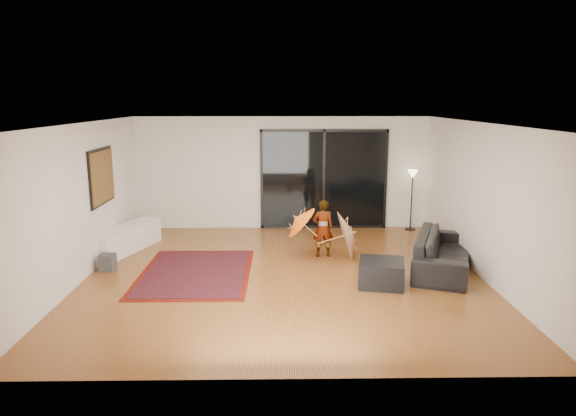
{
  "coord_description": "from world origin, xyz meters",
  "views": [
    {
      "loc": [
        -0.07,
        -8.77,
        3.1
      ],
      "look_at": [
        0.09,
        0.63,
        1.1
      ],
      "focal_mm": 32.0,
      "sensor_mm": 36.0,
      "label": 1
    }
  ],
  "objects_px": {
    "media_console": "(127,239)",
    "child": "(323,228)",
    "sofa": "(443,252)",
    "ottoman": "(381,273)"
  },
  "relations": [
    {
      "from": "media_console",
      "to": "ottoman",
      "type": "relative_size",
      "value": 2.52
    },
    {
      "from": "ottoman",
      "to": "sofa",
      "type": "bearing_deg",
      "value": 31.12
    },
    {
      "from": "sofa",
      "to": "ottoman",
      "type": "xyz_separation_m",
      "value": [
        -1.29,
        -0.78,
        -0.13
      ]
    },
    {
      "from": "sofa",
      "to": "child",
      "type": "distance_m",
      "value": 2.33
    },
    {
      "from": "sofa",
      "to": "child",
      "type": "xyz_separation_m",
      "value": [
        -2.16,
        0.86,
        0.24
      ]
    },
    {
      "from": "sofa",
      "to": "media_console",
      "type": "bearing_deg",
      "value": 99.02
    },
    {
      "from": "sofa",
      "to": "child",
      "type": "height_order",
      "value": "child"
    },
    {
      "from": "media_console",
      "to": "child",
      "type": "distance_m",
      "value": 4.08
    },
    {
      "from": "sofa",
      "to": "child",
      "type": "bearing_deg",
      "value": 89.13
    },
    {
      "from": "media_console",
      "to": "sofa",
      "type": "relative_size",
      "value": 0.8
    }
  ]
}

